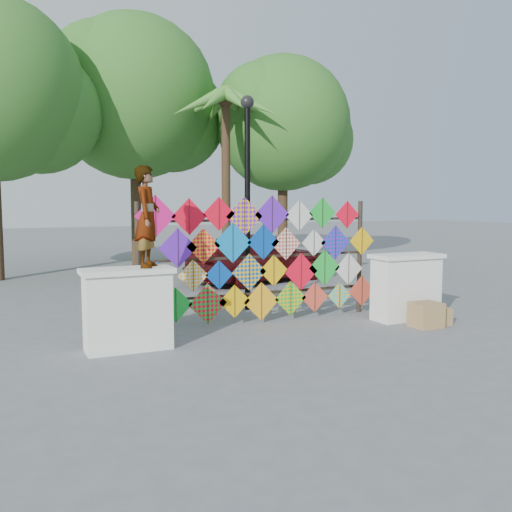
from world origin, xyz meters
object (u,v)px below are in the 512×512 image
kite_rack (263,258)px  sedan (259,256)px  lamppost (247,182)px  vendor_woman (147,217)px

kite_rack → sedan: kite_rack is taller
kite_rack → lamppost: size_ratio=1.10×
vendor_woman → kite_rack: bearing=-41.5°
kite_rack → vendor_woman: (-2.41, -0.93, 0.84)m
kite_rack → sedan: size_ratio=1.15×
sedan → lamppost: lamppost is taller
kite_rack → lamppost: bearing=78.9°
kite_rack → lamppost: 1.96m
vendor_woman → lamppost: size_ratio=0.35×
kite_rack → lamppost: (0.25, 1.27, 1.46)m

